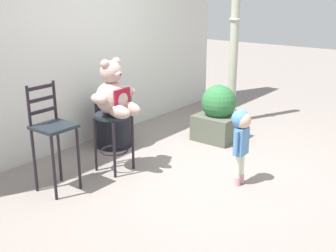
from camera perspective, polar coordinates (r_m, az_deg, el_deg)
The scene contains 9 objects.
ground_plane at distance 5.18m, azimuth 3.90°, elevation -6.12°, with size 24.00×24.00×0.00m, color gray.
building_wall at distance 6.08m, azimuth -12.21°, elevation 15.57°, with size 6.13×0.30×3.80m, color silver.
bar_stool_with_teddy at distance 5.08m, azimuth -7.33°, elevation -0.46°, with size 0.42×0.42×0.71m.
teddy_bear at distance 4.94m, azimuth -7.28°, elevation 4.29°, with size 0.61×0.54×0.65m.
child_walking at distance 4.70m, azimuth 9.81°, elevation -0.67°, with size 0.28×0.22×0.87m.
trash_bin at distance 5.93m, azimuth -7.36°, elevation 0.58°, with size 0.52×0.52×0.71m.
lamppost at distance 6.89m, azimuth 8.80°, elevation 9.66°, with size 0.33×0.33×2.87m.
bar_chair_empty at distance 4.66m, azimuth -15.25°, elevation -0.79°, with size 0.39×0.39×1.17m.
planter_with_shrub at distance 6.19m, azimuth 6.76°, elevation 1.51°, with size 0.59×0.59×0.81m.
Camera 1 is at (-3.95, -2.60, 2.12)m, focal length 45.37 mm.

